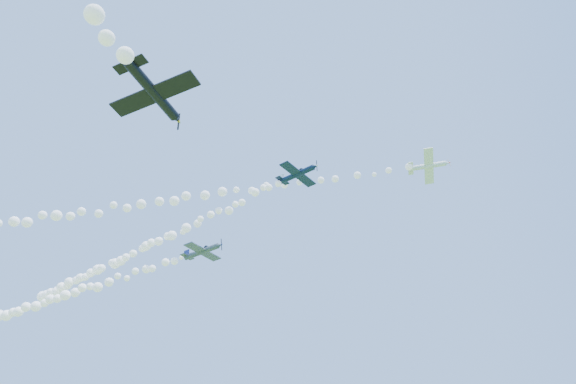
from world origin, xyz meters
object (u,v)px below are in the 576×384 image
(plane_grey, at_px, (203,251))
(plane_black, at_px, (154,93))
(plane_navy, at_px, (298,174))
(plane_white, at_px, (429,166))

(plane_grey, height_order, plane_black, plane_grey)
(plane_navy, distance_m, plane_grey, 21.39)
(plane_grey, bearing_deg, plane_white, 8.90)
(plane_grey, bearing_deg, plane_black, -57.77)
(plane_navy, relative_size, plane_grey, 0.91)
(plane_navy, height_order, plane_grey, plane_navy)
(plane_black, bearing_deg, plane_grey, 26.87)
(plane_navy, bearing_deg, plane_black, -78.21)
(plane_black, bearing_deg, plane_navy, -1.60)
(plane_grey, bearing_deg, plane_navy, -12.90)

